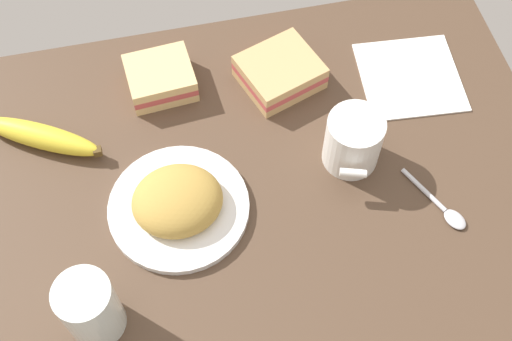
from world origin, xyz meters
TOP-DOWN VIEW (x-y plane):
  - tabletop at (0.00, 0.00)cm, footprint 90.00×64.00cm
  - plate_of_food at (-11.74, -2.23)cm, footprint 20.13×20.13cm
  - coffee_mug_black at (14.52, 0.93)cm, footprint 8.27×10.63cm
  - sandwich_main at (7.65, 17.32)cm, footprint 14.37×13.66cm
  - sandwich_side at (-10.96, 20.18)cm, footprint 10.81×9.88cm
  - glass_of_milk at (-24.53, -16.34)cm, footprint 7.19×7.19cm
  - banana at (-29.89, 13.26)cm, footprint 18.65×12.65cm
  - spoon at (25.05, -10.28)cm, footprint 6.72×11.70cm
  - paper_napkin at (28.39, 13.48)cm, footprint 16.96×16.96cm

SIDE VIEW (x-z plane):
  - tabletop at x=0.00cm, z-range 0.00..2.00cm
  - paper_napkin at x=28.39cm, z-range 2.00..2.30cm
  - spoon at x=25.05cm, z-range 1.98..2.78cm
  - banana at x=-29.89cm, z-range 2.00..5.79cm
  - plate_of_food at x=-11.74cm, z-range 1.01..6.81cm
  - sandwich_side at x=-10.96cm, z-range 2.00..6.40cm
  - sandwich_main at x=7.65cm, z-range 2.00..6.40cm
  - coffee_mug_black at x=14.52cm, z-range 2.14..11.10cm
  - glass_of_milk at x=-24.53cm, z-range 1.40..12.30cm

